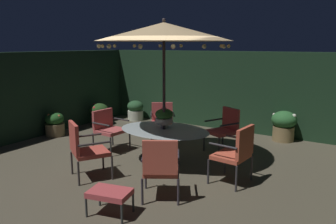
# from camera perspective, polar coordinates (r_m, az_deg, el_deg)

# --- Properties ---
(ground_plane) EXTENTS (7.92, 7.18, 0.02)m
(ground_plane) POSITION_cam_1_polar(r_m,az_deg,el_deg) (6.87, -2.37, -8.71)
(ground_plane) COLOR #504939
(hedge_backdrop_rear) EXTENTS (7.92, 0.30, 2.18)m
(hedge_backdrop_rear) POSITION_cam_1_polar(r_m,az_deg,el_deg) (9.57, 9.36, 3.70)
(hedge_backdrop_rear) COLOR #1B3420
(hedge_backdrop_rear) RESTS_ON ground_plane
(hedge_backdrop_left) EXTENTS (0.30, 7.18, 2.18)m
(hedge_backdrop_left) POSITION_cam_1_polar(r_m,az_deg,el_deg) (9.26, -22.26, 2.74)
(hedge_backdrop_left) COLOR black
(hedge_backdrop_left) RESTS_ON ground_plane
(patio_dining_table) EXTENTS (1.87, 1.33, 0.72)m
(patio_dining_table) POSITION_cam_1_polar(r_m,az_deg,el_deg) (6.61, -0.66, -4.05)
(patio_dining_table) COLOR #302E33
(patio_dining_table) RESTS_ON ground_plane
(patio_umbrella) EXTENTS (2.58, 2.58, 2.84)m
(patio_umbrella) POSITION_cam_1_polar(r_m,az_deg,el_deg) (6.37, -0.71, 13.52)
(patio_umbrella) COLOR #322A2C
(patio_umbrella) RESTS_ON ground_plane
(centerpiece_planter) EXTENTS (0.36, 0.36, 0.42)m
(centerpiece_planter) POSITION_cam_1_polar(r_m,az_deg,el_deg) (6.64, -0.66, -0.77)
(centerpiece_planter) COLOR beige
(centerpiece_planter) RESTS_ON patio_dining_table
(patio_chair_north) EXTENTS (0.78, 0.78, 0.96)m
(patio_chair_north) POSITION_cam_1_polar(r_m,az_deg,el_deg) (8.13, -0.99, -1.28)
(patio_chair_north) COLOR #2D2E2F
(patio_chair_north) RESTS_ON ground_plane
(patio_chair_northeast) EXTENTS (0.62, 0.67, 0.92)m
(patio_chair_northeast) POSITION_cam_1_polar(r_m,az_deg,el_deg) (7.62, -10.19, -2.50)
(patio_chair_northeast) COLOR #2D2C2D
(patio_chair_northeast) RESTS_ON ground_plane
(patio_chair_east) EXTENTS (0.83, 0.84, 1.03)m
(patio_chair_east) POSITION_cam_1_polar(r_m,az_deg,el_deg) (6.11, -14.12, -5.83)
(patio_chair_east) COLOR #302A2B
(patio_chair_east) RESTS_ON ground_plane
(patio_chair_southeast) EXTENTS (0.79, 0.81, 1.00)m
(patio_chair_southeast) POSITION_cam_1_polar(r_m,az_deg,el_deg) (5.12, -1.26, -9.10)
(patio_chair_southeast) COLOR #312C35
(patio_chair_southeast) RESTS_ON ground_plane
(patio_chair_south) EXTENTS (0.62, 0.68, 1.02)m
(patio_chair_south) POSITION_cam_1_polar(r_m,az_deg,el_deg) (5.81, 11.65, -6.50)
(patio_chair_south) COLOR #312E33
(patio_chair_south) RESTS_ON ground_plane
(patio_chair_southwest) EXTENTS (0.75, 0.76, 0.98)m
(patio_chair_southwest) POSITION_cam_1_polar(r_m,az_deg,el_deg) (7.50, 9.73, -2.55)
(patio_chair_southwest) COLOR #302E34
(patio_chair_southwest) RESTS_ON ground_plane
(ottoman_footrest) EXTENTS (0.65, 0.51, 0.36)m
(ottoman_footrest) POSITION_cam_1_polar(r_m,az_deg,el_deg) (4.87, -9.94, -13.61)
(ottoman_footrest) COLOR #2D3132
(ottoman_footrest) RESTS_ON ground_plane
(potted_plant_right_near) EXTENTS (0.51, 0.51, 0.62)m
(potted_plant_right_near) POSITION_cam_1_polar(r_m,az_deg,el_deg) (10.62, -5.59, 0.33)
(potted_plant_right_near) COLOR beige
(potted_plant_right_near) RESTS_ON ground_plane
(potted_plant_left_far) EXTENTS (0.49, 0.49, 0.63)m
(potted_plant_left_far) POSITION_cam_1_polar(r_m,az_deg,el_deg) (9.23, -18.80, -1.97)
(potted_plant_left_far) COLOR olive
(potted_plant_left_far) RESTS_ON ground_plane
(potted_plant_back_left) EXTENTS (0.56, 0.56, 0.64)m
(potted_plant_back_left) POSITION_cam_1_polar(r_m,az_deg,el_deg) (10.15, -11.72, -0.22)
(potted_plant_back_left) COLOR olive
(potted_plant_back_left) RESTS_ON ground_plane
(potted_plant_back_right) EXTENTS (0.62, 0.62, 0.75)m
(potted_plant_back_right) POSITION_cam_1_polar(r_m,az_deg,el_deg) (8.76, 19.20, -2.07)
(potted_plant_back_right) COLOR olive
(potted_plant_back_right) RESTS_ON ground_plane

